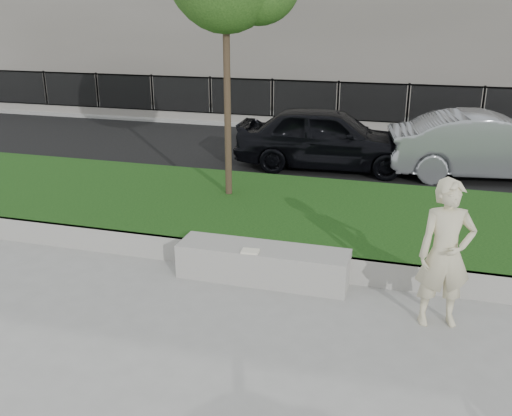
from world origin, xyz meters
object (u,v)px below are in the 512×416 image
(man, at_px, (445,254))
(car_silver, at_px, (490,146))
(book, at_px, (250,251))
(car_dark, at_px, (328,138))
(stone_bench, at_px, (263,264))

(man, xyz_separation_m, car_silver, (1.13, 7.08, -0.16))
(book, bearing_deg, man, -12.19)
(car_dark, bearing_deg, book, 176.96)
(stone_bench, bearing_deg, car_silver, 61.10)
(stone_bench, height_order, car_dark, car_dark)
(man, relative_size, car_dark, 0.42)
(car_dark, xyz_separation_m, car_silver, (3.73, 0.19, -0.01))
(car_dark, distance_m, car_silver, 3.74)
(book, height_order, car_silver, car_silver)
(car_dark, bearing_deg, stone_bench, 178.12)
(book, xyz_separation_m, car_dark, (0.00, 6.55, 0.28))
(book, xyz_separation_m, car_silver, (3.73, 6.74, 0.27))
(stone_bench, xyz_separation_m, car_dark, (-0.13, 6.34, 0.55))
(man, height_order, car_silver, man)
(stone_bench, relative_size, book, 10.29)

